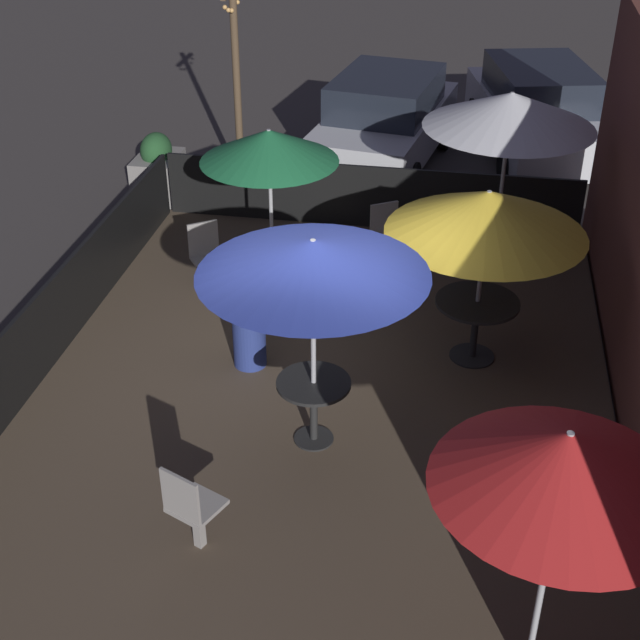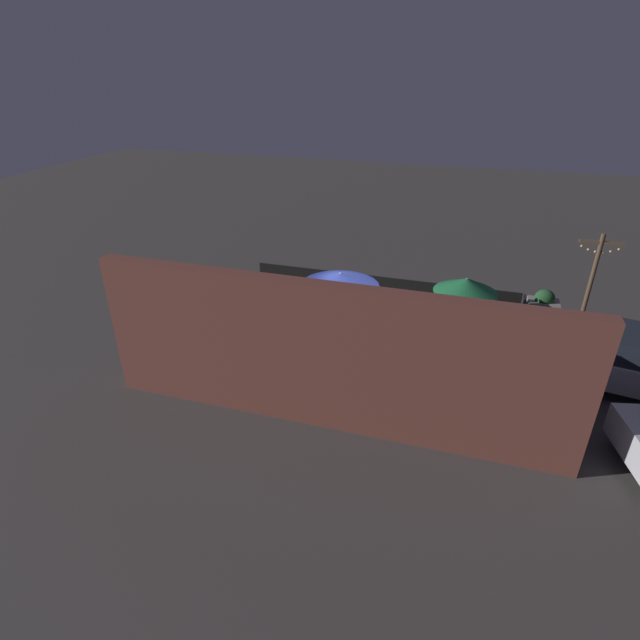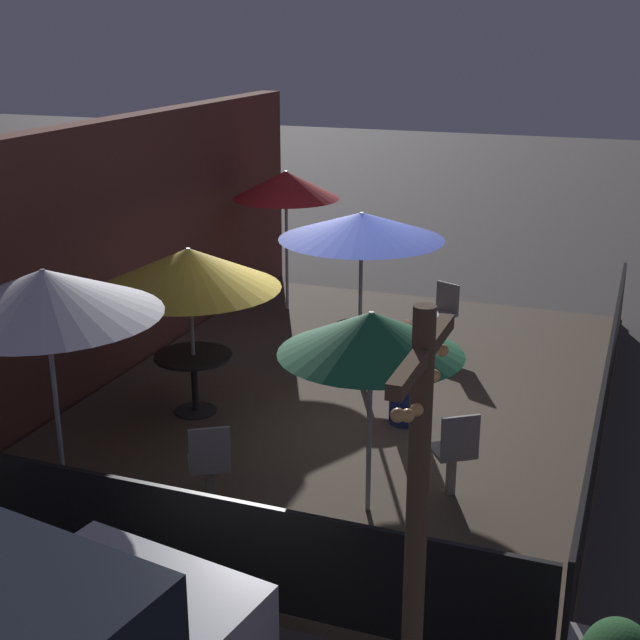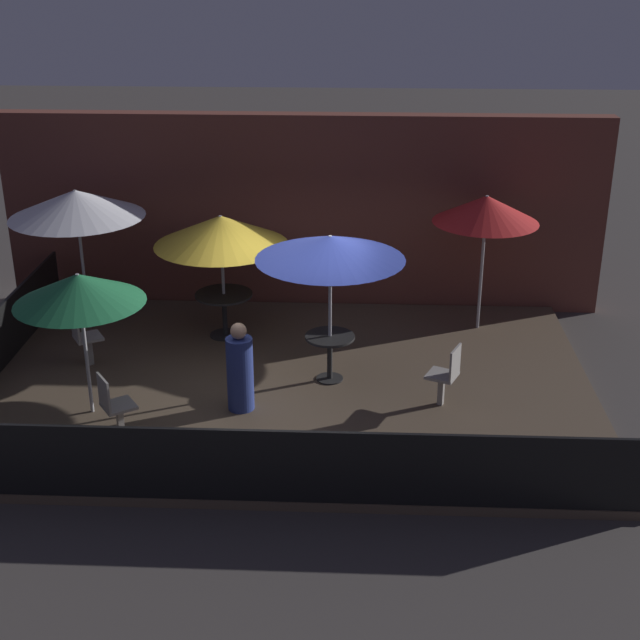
{
  "view_description": "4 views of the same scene",
  "coord_description": "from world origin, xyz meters",
  "px_view_note": "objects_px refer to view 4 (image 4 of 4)",
  "views": [
    {
      "loc": [
        7.6,
        1.39,
        5.92
      ],
      "look_at": [
        0.02,
        0.05,
        1.19
      ],
      "focal_mm": 50.0,
      "sensor_mm": 36.0,
      "label": 1
    },
    {
      "loc": [
        -2.59,
        12.2,
        7.48
      ],
      "look_at": [
        1.09,
        0.38,
        1.02
      ],
      "focal_mm": 28.0,
      "sensor_mm": 36.0,
      "label": 2
    },
    {
      "loc": [
        -10.14,
        -3.34,
        4.7
      ],
      "look_at": [
        -0.71,
        0.17,
        1.33
      ],
      "focal_mm": 50.0,
      "sensor_mm": 36.0,
      "label": 3
    },
    {
      "loc": [
        1.02,
        -11.94,
        6.22
      ],
      "look_at": [
        0.49,
        -0.53,
        1.35
      ],
      "focal_mm": 50.0,
      "sensor_mm": 36.0,
      "label": 4
    }
  ],
  "objects_px": {
    "patio_umbrella_2": "(79,289)",
    "dining_table_0": "(224,302)",
    "patio_umbrella_0": "(221,230)",
    "patio_umbrella_1": "(330,248)",
    "patron_0": "(240,371)",
    "dining_table_1": "(330,345)",
    "patio_umbrella_3": "(76,204)",
    "patio_chair_2": "(114,405)",
    "patio_chair_1": "(84,336)",
    "patio_chair_0": "(446,374)",
    "patio_umbrella_4": "(486,209)"
  },
  "relations": [
    {
      "from": "patio_umbrella_0",
      "to": "dining_table_0",
      "type": "height_order",
      "value": "patio_umbrella_0"
    },
    {
      "from": "patio_umbrella_2",
      "to": "patio_umbrella_3",
      "type": "height_order",
      "value": "patio_umbrella_3"
    },
    {
      "from": "patio_umbrella_0",
      "to": "patio_umbrella_1",
      "type": "height_order",
      "value": "patio_umbrella_1"
    },
    {
      "from": "patio_umbrella_0",
      "to": "patron_0",
      "type": "bearing_deg",
      "value": -76.76
    },
    {
      "from": "patio_umbrella_3",
      "to": "patio_umbrella_4",
      "type": "relative_size",
      "value": 1.04
    },
    {
      "from": "patio_umbrella_2",
      "to": "patio_umbrella_3",
      "type": "xyz_separation_m",
      "value": [
        -0.88,
        2.92,
        0.33
      ]
    },
    {
      "from": "patio_umbrella_4",
      "to": "patron_0",
      "type": "bearing_deg",
      "value": -140.43
    },
    {
      "from": "patio_umbrella_1",
      "to": "dining_table_1",
      "type": "height_order",
      "value": "patio_umbrella_1"
    },
    {
      "from": "dining_table_1",
      "to": "patron_0",
      "type": "distance_m",
      "value": 1.55
    },
    {
      "from": "patron_0",
      "to": "dining_table_0",
      "type": "bearing_deg",
      "value": 14.83
    },
    {
      "from": "patio_umbrella_2",
      "to": "dining_table_1",
      "type": "height_order",
      "value": "patio_umbrella_2"
    },
    {
      "from": "patio_umbrella_1",
      "to": "dining_table_1",
      "type": "xyz_separation_m",
      "value": [
        -0.0,
        -0.0,
        -1.53
      ]
    },
    {
      "from": "patio_umbrella_1",
      "to": "patio_chair_2",
      "type": "xyz_separation_m",
      "value": [
        -2.76,
        -1.9,
        -1.57
      ]
    },
    {
      "from": "patio_umbrella_4",
      "to": "dining_table_0",
      "type": "xyz_separation_m",
      "value": [
        -4.27,
        -0.53,
        -1.49
      ]
    },
    {
      "from": "patio_umbrella_0",
      "to": "patio_umbrella_1",
      "type": "xyz_separation_m",
      "value": [
        1.81,
        -1.55,
        0.25
      ]
    },
    {
      "from": "patio_chair_0",
      "to": "patio_chair_1",
      "type": "bearing_deg",
      "value": 13.23
    },
    {
      "from": "patio_chair_1",
      "to": "patron_0",
      "type": "height_order",
      "value": "patron_0"
    },
    {
      "from": "patio_umbrella_0",
      "to": "patio_chair_1",
      "type": "bearing_deg",
      "value": -148.29
    },
    {
      "from": "patron_0",
      "to": "patio_umbrella_3",
      "type": "bearing_deg",
      "value": 49.01
    },
    {
      "from": "patio_chair_0",
      "to": "patron_0",
      "type": "height_order",
      "value": "patron_0"
    },
    {
      "from": "patio_umbrella_3",
      "to": "patio_umbrella_2",
      "type": "bearing_deg",
      "value": -73.19
    },
    {
      "from": "patio_umbrella_4",
      "to": "patio_chair_1",
      "type": "xyz_separation_m",
      "value": [
        -6.27,
        -1.77,
        -1.59
      ]
    },
    {
      "from": "patio_umbrella_2",
      "to": "patron_0",
      "type": "bearing_deg",
      "value": 5.42
    },
    {
      "from": "dining_table_0",
      "to": "patron_0",
      "type": "distance_m",
      "value": 2.58
    },
    {
      "from": "patio_chair_1",
      "to": "patio_chair_0",
      "type": "bearing_deg",
      "value": -42.64
    },
    {
      "from": "patio_chair_1",
      "to": "patio_umbrella_2",
      "type": "bearing_deg",
      "value": -102.69
    },
    {
      "from": "patio_umbrella_4",
      "to": "dining_table_0",
      "type": "bearing_deg",
      "value": -172.92
    },
    {
      "from": "patio_chair_0",
      "to": "patio_umbrella_0",
      "type": "bearing_deg",
      "value": -9.24
    },
    {
      "from": "patio_umbrella_0",
      "to": "patio_chair_0",
      "type": "bearing_deg",
      "value": -33.4
    },
    {
      "from": "dining_table_1",
      "to": "patio_chair_0",
      "type": "bearing_deg",
      "value": -24.16
    },
    {
      "from": "patio_umbrella_3",
      "to": "patio_chair_2",
      "type": "xyz_separation_m",
      "value": [
        1.43,
        -3.66,
        -1.67
      ]
    },
    {
      "from": "patio_umbrella_2",
      "to": "patio_umbrella_3",
      "type": "relative_size",
      "value": 0.85
    },
    {
      "from": "patio_umbrella_2",
      "to": "patio_umbrella_0",
      "type": "bearing_deg",
      "value": 61.11
    },
    {
      "from": "dining_table_0",
      "to": "patio_umbrella_4",
      "type": "bearing_deg",
      "value": 7.08
    },
    {
      "from": "patio_umbrella_3",
      "to": "dining_table_0",
      "type": "xyz_separation_m",
      "value": [
        2.38,
        -0.22,
        -1.59
      ]
    },
    {
      "from": "patio_umbrella_2",
      "to": "dining_table_0",
      "type": "distance_m",
      "value": 3.34
    },
    {
      "from": "patio_umbrella_1",
      "to": "patio_umbrella_2",
      "type": "distance_m",
      "value": 3.51
    },
    {
      "from": "dining_table_1",
      "to": "patio_umbrella_3",
      "type": "bearing_deg",
      "value": 157.17
    },
    {
      "from": "patio_chair_1",
      "to": "patron_0",
      "type": "relative_size",
      "value": 0.7
    },
    {
      "from": "patio_umbrella_4",
      "to": "dining_table_0",
      "type": "height_order",
      "value": "patio_umbrella_4"
    },
    {
      "from": "patio_chair_1",
      "to": "patio_chair_2",
      "type": "height_order",
      "value": "patio_chair_2"
    },
    {
      "from": "patio_umbrella_0",
      "to": "patio_chair_0",
      "type": "xyz_separation_m",
      "value": [
        3.48,
        -2.29,
        -1.33
      ]
    },
    {
      "from": "patio_umbrella_0",
      "to": "patio_umbrella_3",
      "type": "bearing_deg",
      "value": 174.78
    },
    {
      "from": "patio_umbrella_3",
      "to": "patron_0",
      "type": "xyz_separation_m",
      "value": [
        2.97,
        -2.73,
        -1.6
      ]
    },
    {
      "from": "patio_umbrella_2",
      "to": "dining_table_0",
      "type": "relative_size",
      "value": 2.17
    },
    {
      "from": "dining_table_1",
      "to": "patio_umbrella_2",
      "type": "bearing_deg",
      "value": -160.61
    },
    {
      "from": "dining_table_0",
      "to": "patio_chair_2",
      "type": "distance_m",
      "value": 3.57
    },
    {
      "from": "patio_umbrella_1",
      "to": "patron_0",
      "type": "distance_m",
      "value": 2.16
    },
    {
      "from": "patron_0",
      "to": "patio_chair_0",
      "type": "bearing_deg",
      "value": -84.16
    },
    {
      "from": "dining_table_0",
      "to": "patio_chair_2",
      "type": "xyz_separation_m",
      "value": [
        -0.95,
        -3.44,
        -0.08
      ]
    }
  ]
}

